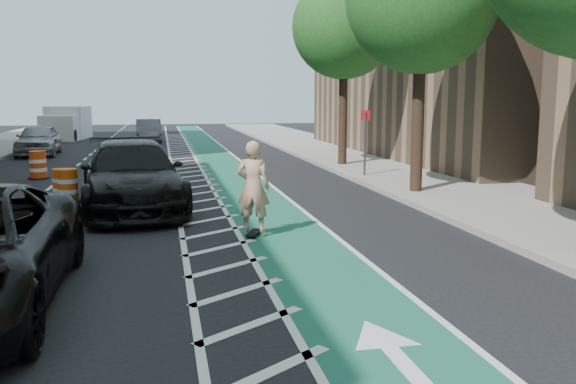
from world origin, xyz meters
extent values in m
plane|color=black|center=(0.00, 0.00, 0.00)|extent=(120.00, 120.00, 0.00)
cube|color=#18563D|center=(3.00, 10.00, 0.01)|extent=(2.00, 90.00, 0.01)
cube|color=silver|center=(1.50, 10.00, 0.01)|extent=(1.40, 90.00, 0.01)
cube|color=gray|center=(9.50, 10.00, 0.07)|extent=(5.00, 90.00, 0.15)
cube|color=gray|center=(7.05, 10.00, 0.08)|extent=(0.12, 90.00, 0.16)
cylinder|color=#382619|center=(7.90, 8.00, 2.20)|extent=(0.36, 0.36, 4.40)
cylinder|color=#382619|center=(7.90, 16.00, 2.20)|extent=(0.36, 0.36, 4.40)
sphere|color=#224D19|center=(7.90, 16.00, 5.80)|extent=(4.20, 4.20, 4.20)
cylinder|color=#4C4C4C|center=(7.60, 12.00, 1.20)|extent=(0.08, 0.08, 2.40)
cube|color=red|center=(7.60, 12.00, 2.30)|extent=(0.35, 0.02, 0.35)
cube|color=black|center=(2.30, 3.71, 0.08)|extent=(0.45, 0.73, 0.03)
cylinder|color=black|center=(2.32, 3.95, 0.03)|extent=(0.05, 0.06, 0.05)
cylinder|color=black|center=(2.46, 3.90, 0.03)|extent=(0.05, 0.06, 0.05)
cylinder|color=black|center=(2.14, 3.52, 0.03)|extent=(0.05, 0.06, 0.05)
cylinder|color=black|center=(2.28, 3.47, 0.03)|extent=(0.05, 0.06, 0.05)
imported|color=tan|center=(2.30, 3.71, 1.07)|extent=(0.84, 0.70, 1.95)
imported|color=black|center=(-0.36, 7.50, 0.90)|extent=(3.10, 6.39, 1.79)
imported|color=#9B9A9F|center=(-5.74, 24.22, 0.80)|extent=(2.06, 4.78, 1.61)
imported|color=slate|center=(-0.40, 32.47, 0.75)|extent=(1.75, 4.62, 1.50)
cube|color=white|center=(-6.09, 37.45, 1.15)|extent=(2.85, 3.89, 2.29)
cube|color=white|center=(-6.35, 34.71, 0.86)|extent=(2.45, 2.04, 1.72)
cylinder|color=black|center=(-7.42, 34.35, 0.40)|extent=(0.36, 0.83, 0.80)
cylinder|color=black|center=(-5.36, 34.16, 0.40)|extent=(0.36, 0.83, 0.80)
cylinder|color=black|center=(-7.04, 38.46, 0.40)|extent=(0.36, 0.83, 0.80)
cylinder|color=black|center=(-4.98, 38.27, 0.40)|extent=(0.36, 0.83, 0.80)
cylinder|color=#E2530B|center=(-2.20, 9.00, 0.48)|extent=(0.55, 0.55, 0.95)
cylinder|color=silver|center=(-2.20, 9.00, 0.32)|extent=(0.56, 0.56, 0.13)
cylinder|color=silver|center=(-2.20, 9.00, 0.61)|extent=(0.56, 0.56, 0.13)
cylinder|color=black|center=(-2.20, 9.00, 0.02)|extent=(0.70, 0.70, 0.04)
cylinder|color=#FF4D0D|center=(-2.43, 9.50, 0.45)|extent=(0.52, 0.52, 0.90)
cylinder|color=silver|center=(-2.43, 9.50, 0.30)|extent=(0.53, 0.53, 0.12)
cylinder|color=silver|center=(-2.43, 9.50, 0.58)|extent=(0.53, 0.53, 0.12)
cylinder|color=black|center=(-2.43, 9.50, 0.02)|extent=(0.66, 0.66, 0.04)
cylinder|color=#E0400B|center=(-4.00, 14.50, 0.51)|extent=(0.59, 0.59, 1.02)
cylinder|color=silver|center=(-4.00, 14.50, 0.34)|extent=(0.60, 0.60, 0.14)
cylinder|color=silver|center=(-4.00, 14.50, 0.66)|extent=(0.60, 0.60, 0.14)
cylinder|color=black|center=(-4.00, 14.50, 0.02)|extent=(0.75, 0.75, 0.05)
camera|label=1|loc=(0.44, -8.89, 2.94)|focal=38.00mm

